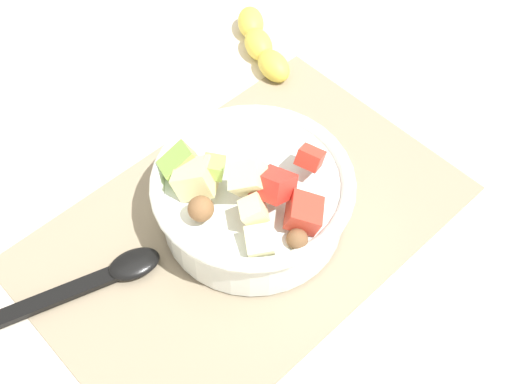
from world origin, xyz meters
TOP-DOWN VIEW (x-y plane):
  - ground_plane at (0.00, 0.00)m, footprint 2.40×2.40m
  - placemat at (0.00, 0.00)m, footprint 0.48×0.31m
  - salad_bowl at (-0.01, 0.01)m, footprint 0.22×0.22m
  - serving_spoon at (0.16, -0.05)m, footprint 0.20×0.09m
  - banana_whole at (-0.21, -0.19)m, footprint 0.09×0.15m

SIDE VIEW (x-z plane):
  - ground_plane at x=0.00m, z-range 0.00..0.00m
  - placemat at x=0.00m, z-range 0.00..0.01m
  - serving_spoon at x=0.16m, z-range 0.00..0.02m
  - banana_whole at x=-0.21m, z-range 0.00..0.04m
  - salad_bowl at x=-0.01m, z-range -0.02..0.11m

